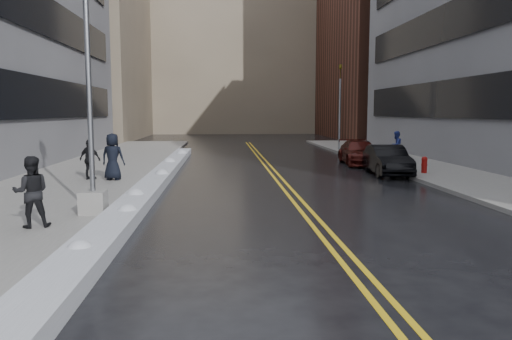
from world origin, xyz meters
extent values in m
plane|color=black|center=(0.00, 0.00, 0.00)|extent=(160.00, 160.00, 0.00)
cube|color=gray|center=(-5.75, 10.00, 0.07)|extent=(5.50, 50.00, 0.15)
cube|color=gray|center=(10.00, 10.00, 0.07)|extent=(4.00, 50.00, 0.15)
cube|color=gold|center=(2.35, 10.00, 0.00)|extent=(0.12, 50.00, 0.01)
cube|color=gold|center=(2.65, 10.00, 0.00)|extent=(0.12, 50.00, 0.01)
cube|color=silver|center=(-2.45, 8.00, 0.17)|extent=(0.90, 30.00, 0.34)
cube|color=gray|center=(-15.50, 44.00, 9.00)|extent=(14.00, 22.00, 18.00)
cube|color=#562D21|center=(19.00, 42.00, 14.00)|extent=(14.00, 20.00, 28.00)
cube|color=gray|center=(2.00, 60.00, 11.00)|extent=(36.00, 16.00, 22.00)
cube|color=gray|center=(-3.30, 2.00, 0.45)|extent=(0.65, 0.65, 0.60)
cylinder|color=gray|center=(-3.30, 2.00, 4.25)|extent=(0.14, 0.14, 7.00)
cylinder|color=maroon|center=(9.00, 10.00, 0.45)|extent=(0.24, 0.24, 0.60)
sphere|color=maroon|center=(9.00, 10.00, 0.75)|extent=(0.26, 0.26, 0.26)
cylinder|color=maroon|center=(9.00, 10.00, 0.50)|extent=(0.25, 0.10, 0.10)
cylinder|color=gray|center=(8.50, 24.00, 2.65)|extent=(0.14, 0.14, 5.00)
imported|color=#594C0C|center=(8.50, 24.00, 5.65)|extent=(0.16, 0.20, 1.00)
imported|color=black|center=(-4.31, 0.48, 0.98)|extent=(0.96, 0.84, 1.67)
imported|color=black|center=(-4.19, 8.62, 1.07)|extent=(0.99, 0.73, 1.84)
imported|color=black|center=(-5.11, 8.79, 0.95)|extent=(1.02, 0.73, 1.60)
imported|color=navy|center=(9.84, 15.98, 0.95)|extent=(0.99, 0.95, 1.60)
imported|color=black|center=(7.50, 10.50, 0.67)|extent=(1.72, 4.18, 1.35)
imported|color=#400D0A|center=(7.50, 15.08, 0.65)|extent=(2.14, 4.58, 1.29)
camera|label=1|loc=(0.11, -11.26, 2.83)|focal=35.00mm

